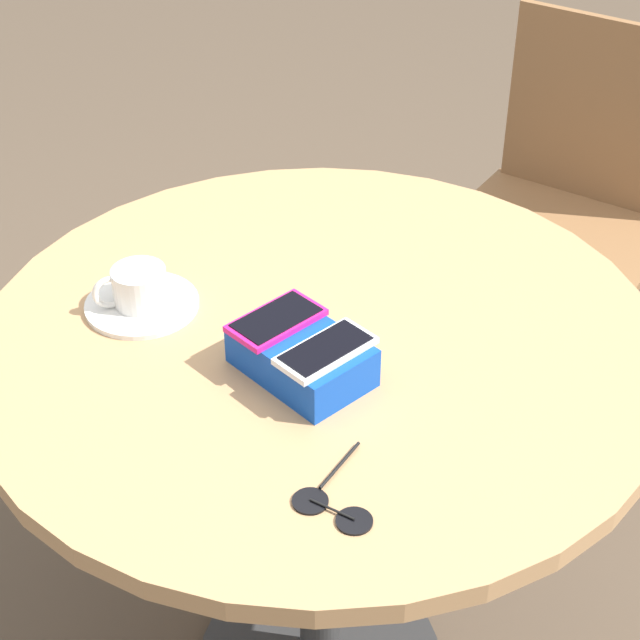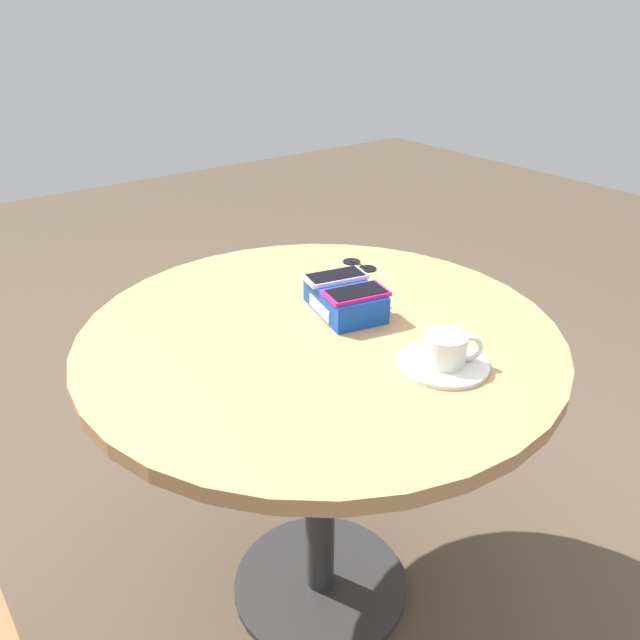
{
  "view_description": "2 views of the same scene",
  "coord_description": "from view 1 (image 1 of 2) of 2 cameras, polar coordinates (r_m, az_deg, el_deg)",
  "views": [
    {
      "loc": [
        -0.67,
        0.98,
        1.63
      ],
      "look_at": [
        0.0,
        0.0,
        0.77
      ],
      "focal_mm": 60.0,
      "sensor_mm": 36.0,
      "label": 1
    },
    {
      "loc": [
        0.87,
        -0.65,
        1.34
      ],
      "look_at": [
        0.0,
        0.0,
        0.77
      ],
      "focal_mm": 35.0,
      "sensor_mm": 36.0,
      "label": 2
    }
  ],
  "objects": [
    {
      "name": "coffee_cup",
      "position": [
        1.53,
        -9.69,
        1.8
      ],
      "size": [
        0.08,
        0.1,
        0.05
      ],
      "color": "silver",
      "rests_on": "saucer"
    },
    {
      "name": "phone_magenta",
      "position": [
        1.4,
        -2.34,
        0.0
      ],
      "size": [
        0.09,
        0.14,
        0.01
      ],
      "color": "#D11975",
      "rests_on": "phone_box"
    },
    {
      "name": "sunglasses",
      "position": [
        1.23,
        0.69,
        -9.87
      ],
      "size": [
        0.1,
        0.13,
        0.01
      ],
      "color": "black",
      "rests_on": "round_table"
    },
    {
      "name": "phone_white",
      "position": [
        1.34,
        0.31,
        -1.63
      ],
      "size": [
        0.09,
        0.14,
        0.01
      ],
      "color": "silver",
      "rests_on": "phone_box"
    },
    {
      "name": "saucer",
      "position": [
        1.55,
        -9.48,
        0.83
      ],
      "size": [
        0.16,
        0.16,
        0.01
      ],
      "primitive_type": "cylinder",
      "color": "silver",
      "rests_on": "round_table"
    },
    {
      "name": "phone_box",
      "position": [
        1.39,
        -0.99,
        -1.92
      ],
      "size": [
        0.2,
        0.15,
        0.06
      ],
      "color": "#0F42AD",
      "rests_on": "round_table"
    },
    {
      "name": "round_table",
      "position": [
        1.56,
        -0.0,
        -4.42
      ],
      "size": [
        0.96,
        0.96,
        0.75
      ],
      "color": "#2D2D2D",
      "rests_on": "ground_plane"
    },
    {
      "name": "chair_near_window",
      "position": [
        2.35,
        12.82,
        5.22
      ],
      "size": [
        0.45,
        0.45,
        0.85
      ],
      "color": "brown",
      "rests_on": "ground_plane"
    }
  ]
}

